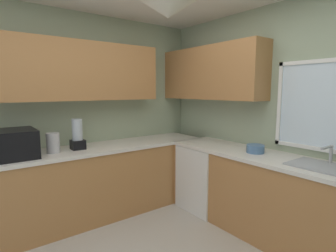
# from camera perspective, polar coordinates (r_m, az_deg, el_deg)

# --- Properties ---
(room_shell) EXTENTS (3.99, 3.55, 2.60)m
(room_shell) POSITION_cam_1_polar(r_m,az_deg,el_deg) (2.44, 3.11, 11.27)
(room_shell) COLOR #9EAD8E
(room_shell) RESTS_ON ground_plane
(counter_run_left) EXTENTS (0.65, 3.16, 0.88)m
(counter_run_left) POSITION_cam_1_polar(r_m,az_deg,el_deg) (3.49, -16.57, -11.59)
(counter_run_left) COLOR #AD7542
(counter_run_left) RESTS_ON ground_plane
(counter_run_back) EXTENTS (3.08, 0.65, 0.88)m
(counter_run_back) POSITION_cam_1_polar(r_m,az_deg,el_deg) (3.05, 25.18, -14.92)
(counter_run_back) COLOR #AD7542
(counter_run_back) RESTS_ON ground_plane
(dishwasher) EXTENTS (0.60, 0.60, 0.84)m
(dishwasher) POSITION_cam_1_polar(r_m,az_deg,el_deg) (3.68, 8.29, -10.72)
(dishwasher) COLOR white
(dishwasher) RESTS_ON ground_plane
(microwave) EXTENTS (0.48, 0.36, 0.29)m
(microwave) POSITION_cam_1_polar(r_m,az_deg,el_deg) (3.18, -29.55, -3.25)
(microwave) COLOR black
(microwave) RESTS_ON counter_run_left
(kettle) EXTENTS (0.14, 0.14, 0.22)m
(kettle) POSITION_cam_1_polar(r_m,az_deg,el_deg) (3.23, -23.29, -3.32)
(kettle) COLOR #B7B7BC
(kettle) RESTS_ON counter_run_left
(sink_assembly) EXTENTS (0.54, 0.40, 0.19)m
(sink_assembly) POSITION_cam_1_polar(r_m,az_deg,el_deg) (2.82, 30.11, -7.36)
(sink_assembly) COLOR #9EA0A5
(sink_assembly) RESTS_ON counter_run_back
(bowl) EXTENTS (0.19, 0.19, 0.09)m
(bowl) POSITION_cam_1_polar(r_m,az_deg,el_deg) (3.13, 18.11, -4.63)
(bowl) COLOR #4C7099
(bowl) RESTS_ON counter_run_back
(blender_appliance) EXTENTS (0.15, 0.15, 0.36)m
(blender_appliance) POSITION_cam_1_polar(r_m,az_deg,el_deg) (3.31, -18.72, -1.96)
(blender_appliance) COLOR black
(blender_appliance) RESTS_ON counter_run_left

